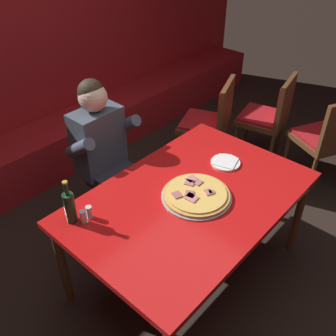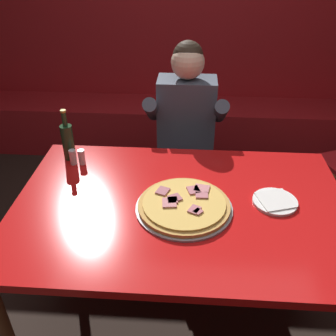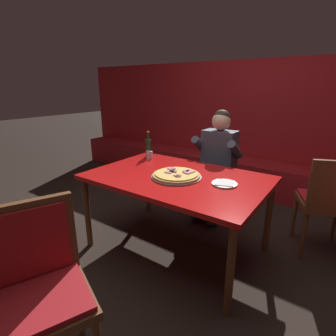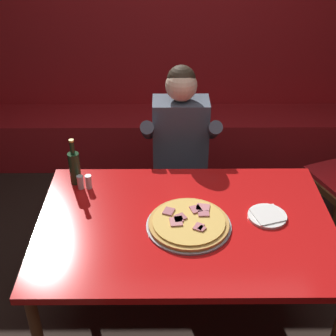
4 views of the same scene
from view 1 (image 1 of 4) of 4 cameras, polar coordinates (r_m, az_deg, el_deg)
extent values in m
plane|color=black|center=(2.94, 2.94, -15.44)|extent=(24.00, 24.00, 0.00)
cube|color=#A3191E|center=(3.84, -23.25, 12.72)|extent=(6.80, 0.16, 1.90)
cube|color=#A3191E|center=(3.90, -18.56, 2.03)|extent=(6.46, 0.48, 0.46)
cylinder|color=brown|center=(2.99, 19.17, -6.86)|extent=(0.06, 0.06, 0.71)
cylinder|color=brown|center=(2.60, -15.76, -14.11)|extent=(0.06, 0.06, 0.71)
cylinder|color=brown|center=(3.32, 4.97, 0.14)|extent=(0.06, 0.06, 0.71)
cube|color=red|center=(2.41, 3.47, -4.62)|extent=(1.58, 1.04, 0.04)
cylinder|color=#9E9EA3|center=(2.39, 4.35, -4.32)|extent=(0.45, 0.45, 0.01)
cylinder|color=#C69347|center=(2.38, 4.37, -4.07)|extent=(0.42, 0.42, 0.02)
cylinder|color=#E0B251|center=(2.37, 4.38, -3.81)|extent=(0.38, 0.38, 0.01)
cube|color=#A85B66|center=(2.35, 3.29, -3.92)|extent=(0.08, 0.07, 0.01)
cube|color=#B76670|center=(2.37, 6.17, -3.66)|extent=(0.06, 0.07, 0.01)
cube|color=#B76670|center=(2.44, 4.60, -2.21)|extent=(0.06, 0.05, 0.01)
cube|color=#B76670|center=(2.43, 3.32, -2.26)|extent=(0.07, 0.08, 0.01)
cube|color=#A85B66|center=(2.34, 1.37, -4.10)|extent=(0.07, 0.08, 0.01)
cube|color=#C6757A|center=(2.46, 3.62, -1.68)|extent=(0.08, 0.07, 0.01)
cube|color=#B76670|center=(2.37, 6.65, -3.62)|extent=(0.05, 0.05, 0.01)
cube|color=#C6757A|center=(2.32, 3.64, -4.60)|extent=(0.07, 0.08, 0.01)
cube|color=#A85B66|center=(2.33, 3.48, -4.22)|extent=(0.05, 0.05, 0.01)
cylinder|color=white|center=(2.70, 8.76, 0.82)|extent=(0.21, 0.21, 0.01)
cube|color=white|center=(2.69, 8.78, 0.99)|extent=(0.19, 0.19, 0.01)
cylinder|color=#19381E|center=(2.23, -14.71, -5.90)|extent=(0.07, 0.07, 0.20)
cylinder|color=#19381E|center=(2.14, -15.27, -3.11)|extent=(0.03, 0.03, 0.08)
cylinder|color=#B29933|center=(2.11, -15.46, -2.15)|extent=(0.03, 0.03, 0.01)
cylinder|color=silver|center=(2.25, -12.77, -7.39)|extent=(0.04, 0.04, 0.07)
cylinder|color=#28231E|center=(2.26, -12.72, -7.66)|extent=(0.03, 0.03, 0.04)
cylinder|color=silver|center=(2.22, -12.92, -6.59)|extent=(0.04, 0.04, 0.01)
cylinder|color=silver|center=(2.27, -11.89, -6.75)|extent=(0.04, 0.04, 0.07)
cylinder|color=#516B33|center=(2.28, -11.85, -7.02)|extent=(0.03, 0.03, 0.04)
cylinder|color=silver|center=(2.24, -12.03, -5.95)|extent=(0.04, 0.04, 0.01)
ellipsoid|color=black|center=(3.14, -7.01, -10.09)|extent=(0.11, 0.24, 0.09)
ellipsoid|color=black|center=(3.23, -4.37, -8.22)|extent=(0.11, 0.24, 0.09)
cylinder|color=#282833|center=(3.01, -7.26, -7.66)|extent=(0.11, 0.11, 0.43)
cylinder|color=#282833|center=(3.10, -4.53, -5.78)|extent=(0.11, 0.11, 0.43)
cube|color=#282833|center=(2.93, -7.54, -1.79)|extent=(0.34, 0.40, 0.12)
cube|color=#424C5B|center=(2.91, -10.59, 4.04)|extent=(0.38, 0.22, 0.52)
cylinder|color=#424C5B|center=(2.71, -13.28, 2.98)|extent=(0.09, 0.30, 0.25)
cylinder|color=#424C5B|center=(2.93, -6.45, 6.55)|extent=(0.09, 0.30, 0.25)
sphere|color=beige|center=(2.74, -11.44, 10.50)|extent=(0.21, 0.21, 0.21)
sphere|color=#2D2319|center=(2.73, -11.72, 11.25)|extent=(0.19, 0.19, 0.19)
cylinder|color=brown|center=(4.00, 3.34, 5.04)|extent=(0.04, 0.04, 0.47)
cylinder|color=brown|center=(3.69, 1.58, 2.17)|extent=(0.04, 0.04, 0.47)
cylinder|color=brown|center=(3.93, 8.65, 4.00)|extent=(0.04, 0.04, 0.47)
cylinder|color=brown|center=(3.61, 7.29, 1.00)|extent=(0.04, 0.04, 0.47)
cube|color=brown|center=(3.67, 5.44, 6.50)|extent=(0.57, 0.57, 0.05)
cube|color=#A3191E|center=(3.65, 5.47, 7.05)|extent=(0.53, 0.53, 0.03)
cube|color=brown|center=(3.52, 8.84, 9.36)|extent=(0.42, 0.20, 0.44)
cube|color=#A3191E|center=(3.52, 8.44, 9.43)|extent=(0.34, 0.16, 0.37)
cylinder|color=brown|center=(4.05, 21.70, 2.74)|extent=(0.04, 0.04, 0.47)
cylinder|color=brown|center=(3.82, 17.42, 1.64)|extent=(0.04, 0.04, 0.47)
cylinder|color=brown|center=(3.60, 20.96, -1.58)|extent=(0.04, 0.04, 0.47)
cube|color=brown|center=(3.69, 22.23, 4.02)|extent=(0.59, 0.59, 0.05)
cube|color=#A3191E|center=(3.67, 22.37, 4.55)|extent=(0.54, 0.54, 0.03)
cylinder|color=brown|center=(4.23, 11.94, 6.00)|extent=(0.04, 0.04, 0.45)
cylinder|color=brown|center=(3.92, 10.05, 3.62)|extent=(0.04, 0.04, 0.45)
cylinder|color=brown|center=(4.16, 16.85, 4.57)|extent=(0.04, 0.04, 0.45)
cylinder|color=brown|center=(3.84, 15.31, 2.03)|extent=(0.04, 0.04, 0.45)
cube|color=brown|center=(3.91, 14.06, 7.20)|extent=(0.52, 0.52, 0.05)
cube|color=#A3191E|center=(3.89, 14.14, 7.72)|extent=(0.48, 0.48, 0.03)
cube|color=brown|center=(3.76, 17.51, 9.65)|extent=(0.44, 0.13, 0.44)
cube|color=#A3191E|center=(3.77, 17.15, 9.75)|extent=(0.36, 0.10, 0.37)
camera|label=2|loc=(1.58, 49.92, 6.08)|focal=40.00mm
camera|label=3|loc=(2.89, 55.18, 4.91)|focal=28.00mm
camera|label=4|loc=(1.58, 77.24, 10.65)|focal=50.00mm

